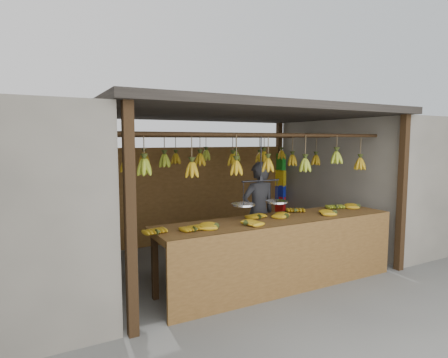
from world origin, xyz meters
TOP-DOWN VIEW (x-y plane):
  - ground at (0.00, 0.00)m, footprint 80.00×80.00m
  - stall at (0.00, 0.33)m, footprint 4.30×3.30m
  - neighbor_right at (3.60, 0.00)m, footprint 3.00×3.00m
  - counter at (0.05, -1.23)m, footprint 3.48×0.77m
  - hanging_bananas at (0.01, -0.01)m, footprint 3.60×2.21m
  - balance_scale at (-0.16, -1.00)m, footprint 0.81×0.32m
  - vendor at (0.34, -0.21)m, footprint 0.58×0.38m
  - bag_bundles at (1.94, 1.35)m, footprint 0.08×0.26m

SIDE VIEW (x-z plane):
  - ground at x=0.00m, z-range 0.00..0.00m
  - counter at x=0.05m, z-range 0.23..1.19m
  - vendor at x=0.34m, z-range 0.00..1.60m
  - bag_bundles at x=1.94m, z-range 0.37..1.62m
  - balance_scale at x=-0.16m, z-range 0.69..1.60m
  - neighbor_right at x=3.60m, z-range 0.00..2.30m
  - hanging_bananas at x=0.01m, z-range 1.43..1.82m
  - stall at x=0.00m, z-range 0.77..3.17m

